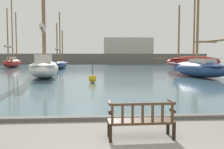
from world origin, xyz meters
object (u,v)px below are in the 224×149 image
(sailboat_distant_harbor, at_px, (44,65))
(sailboat_far_port, at_px, (60,64))
(channel_buoy, at_px, (92,78))
(sailboat_centre_channel, at_px, (195,61))
(sailboat_far_starboard, at_px, (13,62))
(park_bench, at_px, (141,120))
(sailboat_nearest_starboard, at_px, (198,68))

(sailboat_distant_harbor, relative_size, sailboat_far_port, 1.60)
(channel_buoy, bearing_deg, sailboat_centre_channel, 53.28)
(sailboat_far_starboard, bearing_deg, sailboat_far_port, -32.43)
(sailboat_far_starboard, bearing_deg, park_bench, -68.34)
(sailboat_far_port, bearing_deg, channel_buoy, -76.02)
(sailboat_nearest_starboard, xyz_separation_m, channel_buoy, (-9.96, -4.50, -0.57))
(sailboat_distant_harbor, bearing_deg, channel_buoy, -50.15)
(sailboat_distant_harbor, relative_size, channel_buoy, 11.14)
(sailboat_nearest_starboard, relative_size, sailboat_centre_channel, 0.73)
(sailboat_far_starboard, distance_m, sailboat_centre_channel, 32.03)
(park_bench, height_order, sailboat_centre_channel, sailboat_centre_channel)
(sailboat_centre_channel, height_order, channel_buoy, sailboat_centre_channel)
(sailboat_far_starboard, height_order, channel_buoy, sailboat_far_starboard)
(sailboat_nearest_starboard, height_order, sailboat_far_starboard, sailboat_far_starboard)
(sailboat_nearest_starboard, distance_m, sailboat_far_port, 22.87)
(sailboat_nearest_starboard, bearing_deg, sailboat_far_port, 132.01)
(park_bench, relative_size, sailboat_nearest_starboard, 0.17)
(sailboat_nearest_starboard, bearing_deg, sailboat_centre_channel, 68.70)
(sailboat_centre_channel, relative_size, channel_buoy, 10.42)
(sailboat_far_port, distance_m, channel_buoy, 22.15)
(park_bench, relative_size, sailboat_centre_channel, 0.12)
(park_bench, distance_m, sailboat_nearest_starboard, 19.15)
(sailboat_distant_harbor, height_order, sailboat_nearest_starboard, sailboat_distant_harbor)
(channel_buoy, bearing_deg, sailboat_far_starboard, 118.03)
(sailboat_distant_harbor, bearing_deg, sailboat_nearest_starboard, -4.16)
(sailboat_far_starboard, relative_size, channel_buoy, 9.79)
(park_bench, bearing_deg, sailboat_far_port, 101.04)
(park_bench, height_order, sailboat_far_port, sailboat_far_port)
(sailboat_distant_harbor, distance_m, sailboat_centre_channel, 27.96)
(channel_buoy, bearing_deg, park_bench, -84.10)
(park_bench, xyz_separation_m, channel_buoy, (-1.30, 12.58, -0.09))
(channel_buoy, bearing_deg, sailboat_far_port, 103.98)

